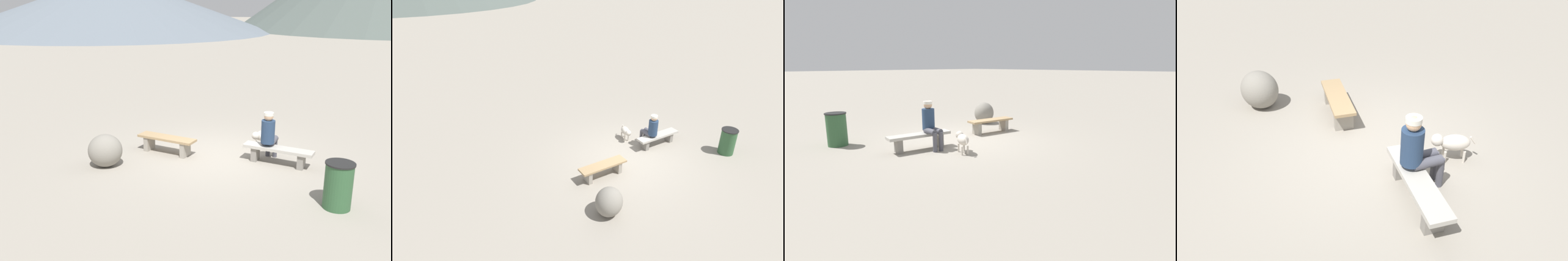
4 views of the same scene
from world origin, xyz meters
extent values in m
cube|color=gray|center=(0.00, 0.00, -0.03)|extent=(210.00, 210.00, 0.06)
cube|color=gray|center=(-1.88, 0.02, 0.19)|extent=(0.19, 0.37, 0.38)
cube|color=gray|center=(-0.82, -0.18, 0.19)|extent=(0.19, 0.37, 0.38)
cube|color=#A3845B|center=(-1.35, -0.08, 0.40)|extent=(1.60, 0.69, 0.06)
cube|color=gray|center=(0.91, 0.08, 0.17)|extent=(0.19, 0.30, 0.35)
cube|color=gray|center=(2.02, -0.14, 0.17)|extent=(0.19, 0.30, 0.35)
cube|color=#B2ADA3|center=(1.46, -0.03, 0.38)|extent=(1.71, 0.67, 0.07)
cylinder|color=navy|center=(1.20, 0.02, 0.77)|extent=(0.32, 0.32, 0.56)
sphere|color=#D8A87F|center=(1.20, 0.02, 1.15)|extent=(0.22, 0.22, 0.22)
cylinder|color=silver|center=(1.20, 0.02, 1.21)|extent=(0.23, 0.23, 0.08)
cylinder|color=#4C4C56|center=(1.31, 0.23, 0.50)|extent=(0.20, 0.46, 0.15)
cylinder|color=#4C4C56|center=(1.33, 0.46, 0.25)|extent=(0.11, 0.11, 0.50)
cylinder|color=#4C4C56|center=(1.13, 0.25, 0.50)|extent=(0.20, 0.46, 0.15)
cylinder|color=#4C4C56|center=(1.16, 0.48, 0.25)|extent=(0.11, 0.11, 0.50)
ellipsoid|color=beige|center=(0.92, 1.05, 0.35)|extent=(0.45, 0.56, 0.27)
sphere|color=beige|center=(0.79, 0.78, 0.40)|extent=(0.21, 0.21, 0.21)
cylinder|color=beige|center=(0.91, 0.88, 0.11)|extent=(0.04, 0.04, 0.22)
cylinder|color=beige|center=(0.78, 0.94, 0.11)|extent=(0.04, 0.04, 0.22)
cylinder|color=beige|center=(1.05, 1.16, 0.11)|extent=(0.04, 0.04, 0.22)
cylinder|color=beige|center=(0.92, 1.22, 0.11)|extent=(0.04, 0.04, 0.22)
cylinder|color=beige|center=(1.04, 1.31, 0.39)|extent=(0.08, 0.12, 0.15)
cylinder|color=#2D5633|center=(2.80, -1.96, 0.44)|extent=(0.52, 0.52, 0.88)
cylinder|color=black|center=(2.80, -1.96, 0.89)|extent=(0.55, 0.55, 0.03)
ellipsoid|color=gray|center=(-2.39, -1.37, 0.39)|extent=(1.03, 0.99, 0.78)
cone|color=slate|center=(-25.87, 43.48, 3.66)|extent=(42.37, 42.37, 7.31)
camera|label=1|loc=(2.43, -9.67, 3.72)|focal=38.90mm
camera|label=2|loc=(-7.09, -5.77, 5.89)|focal=29.14mm
camera|label=3|loc=(5.90, 6.50, 2.18)|focal=28.12mm
camera|label=4|loc=(4.60, -2.33, 3.67)|focal=33.12mm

